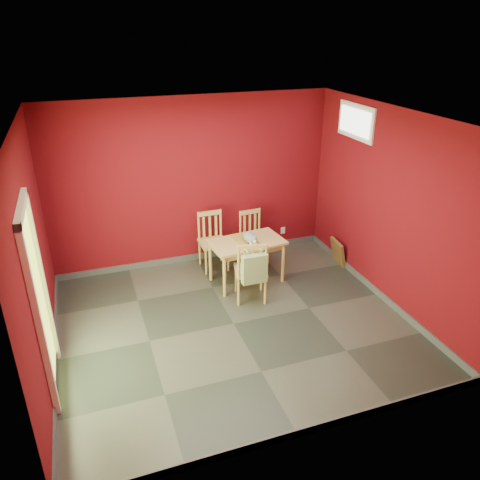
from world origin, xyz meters
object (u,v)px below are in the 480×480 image
object	(u,v)px
dining_table	(247,246)
cat	(250,236)
chair_far_left	(213,240)
chair_far_right	(253,236)
tote_bag	(254,269)
chair_near	(251,270)
picture_frame	(338,252)

from	to	relation	value
dining_table	cat	bearing A→B (deg)	-42.63
chair_far_left	cat	size ratio (longest dim) A/B	2.41
dining_table	chair_far_left	distance (m)	0.74
chair_far_right	tote_bag	world-z (taller)	tote_bag
chair_far_left	tote_bag	size ratio (longest dim) A/B	1.91
chair_far_left	cat	world-z (taller)	chair_far_left
chair_near	tote_bag	xyz separation A→B (m)	(-0.03, -0.22, 0.14)
cat	picture_frame	xyz separation A→B (m)	(1.59, 0.08, -0.57)
dining_table	chair_near	distance (m)	0.55
picture_frame	chair_far_left	bearing A→B (deg)	163.56
chair_near	cat	bearing A→B (deg)	71.62
chair_near	tote_bag	distance (m)	0.26
dining_table	tote_bag	size ratio (longest dim) A/B	2.38
chair_far_left	chair_near	bearing A→B (deg)	-79.03
chair_far_right	picture_frame	world-z (taller)	chair_far_right
chair_far_left	tote_bag	world-z (taller)	chair_far_left
chair_far_left	picture_frame	distance (m)	2.08
dining_table	chair_near	world-z (taller)	chair_near
chair_far_right	picture_frame	size ratio (longest dim) A/B	2.08
chair_far_left	tote_bag	xyz separation A→B (m)	(0.19, -1.38, 0.15)
tote_bag	cat	world-z (taller)	tote_bag
tote_bag	cat	xyz separation A→B (m)	(0.20, 0.71, 0.16)
chair_far_left	chair_far_right	size ratio (longest dim) A/B	1.07
dining_table	picture_frame	xyz separation A→B (m)	(1.63, 0.05, -0.39)
chair_far_right	cat	bearing A→B (deg)	-115.16
chair_far_right	picture_frame	xyz separation A→B (m)	(1.29, -0.57, -0.24)
picture_frame	chair_far_right	bearing A→B (deg)	156.36
cat	dining_table	bearing A→B (deg)	129.71
chair_far_left	chair_far_right	xyz separation A→B (m)	(0.69, -0.02, -0.03)
tote_bag	picture_frame	bearing A→B (deg)	23.84
tote_bag	picture_frame	world-z (taller)	tote_bag
chair_near	picture_frame	distance (m)	1.87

